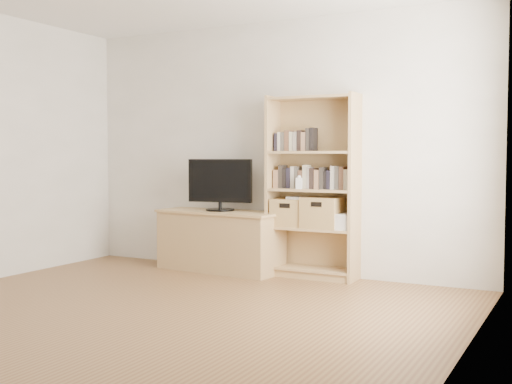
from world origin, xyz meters
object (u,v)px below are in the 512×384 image
Objects in this scene: tv_stand at (220,242)px; television at (220,184)px; laptop at (306,198)px; bookshelf at (312,187)px; basket_left at (290,212)px; basket_right at (323,213)px; baby_monitor at (299,183)px.

television reaches higher than tv_stand.
tv_stand is 0.61m from television.
tv_stand is 4.06× the size of laptop.
tv_stand is 0.73× the size of bookshelf.
basket_left is at bearing -2.72° from television.
basket_left is at bearing -178.81° from bookshelf.
bookshelf is 5.54× the size of laptop.
basket_right is at bearing -2.60° from bookshelf.
bookshelf is (1.01, 0.09, 0.60)m from tv_stand.
television is 2.14× the size of laptop.
baby_monitor is at bearing -9.69° from television.
baby_monitor is 0.37m from basket_right.
television is at bearing -176.30° from basket_left.
baby_monitor is at bearing -36.75° from basket_left.
basket_right is (1.12, 0.08, 0.35)m from tv_stand.
basket_right is 1.12× the size of laptop.
baby_monitor is 0.34m from basket_left.
basket_left is 0.23m from laptop.
laptop is (0.94, 0.08, -0.12)m from television.
basket_right is at bearing 8.91° from laptop.
basket_left reaches higher than tv_stand.
laptop is at bearing 63.16° from baby_monitor.
basket_right and laptop have the same top height.
laptop is (0.94, 0.08, 0.49)m from tv_stand.
tv_stand is 12.03× the size of baby_monitor.
baby_monitor is 0.33× the size of basket_left.
television reaches higher than laptop.
tv_stand is 1.18m from basket_right.
laptop reaches higher than tv_stand.
bookshelf is 0.13m from laptop.
baby_monitor is 0.30× the size of basket_right.
baby_monitor is at bearing -135.00° from bookshelf.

